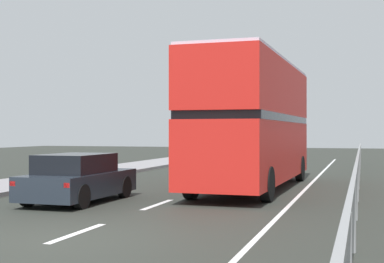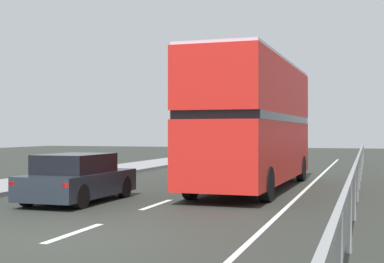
{
  "view_description": "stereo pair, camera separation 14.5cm",
  "coord_description": "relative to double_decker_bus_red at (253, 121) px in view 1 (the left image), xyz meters",
  "views": [
    {
      "loc": [
        5.31,
        -9.28,
        1.97
      ],
      "look_at": [
        0.08,
        7.95,
        1.98
      ],
      "focal_mm": 52.6,
      "sensor_mm": 36.0,
      "label": 1
    },
    {
      "loc": [
        5.45,
        -9.23,
        1.97
      ],
      "look_at": [
        0.08,
        7.95,
        1.98
      ],
      "focal_mm": 52.6,
      "sensor_mm": 36.0,
      "label": 2
    }
  ],
  "objects": [
    {
      "name": "hatchback_car_near",
      "position": [
        -4.02,
        -5.03,
        -1.69
      ],
      "size": [
        1.83,
        4.03,
        1.35
      ],
      "rotation": [
        0.0,
        0.0,
        -0.01
      ],
      "color": "#202831",
      "rests_on": "ground"
    },
    {
      "name": "bridge_side_railing",
      "position": [
        3.46,
        -0.88,
        -1.4
      ],
      "size": [
        0.1,
        42.0,
        1.18
      ],
      "color": "gray",
      "rests_on": "ground"
    },
    {
      "name": "ground_plane",
      "position": [
        -1.7,
        -9.88,
        -2.4
      ],
      "size": [
        74.66,
        120.0,
        0.1
      ],
      "primitive_type": "cube",
      "color": "#2A2D28"
    },
    {
      "name": "double_decker_bus_red",
      "position": [
        0.0,
        0.0,
        0.0
      ],
      "size": [
        2.72,
        10.13,
        4.39
      ],
      "rotation": [
        0.0,
        0.0,
        -0.02
      ],
      "color": "red",
      "rests_on": "ground"
    },
    {
      "name": "lane_paint_markings",
      "position": [
        0.39,
        -1.58,
        -2.34
      ],
      "size": [
        3.58,
        46.0,
        0.01
      ],
      "color": "silver",
      "rests_on": "ground"
    }
  ]
}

